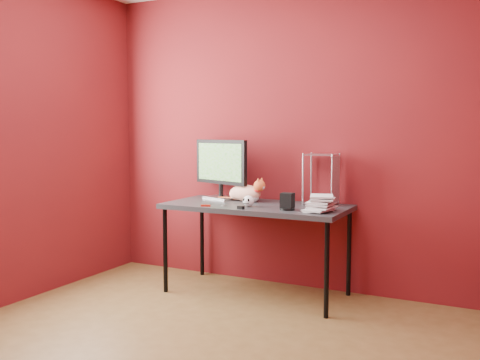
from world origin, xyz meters
The scene contains 11 objects.
room centered at (0.00, 0.00, 1.45)m, with size 3.52×3.52×2.61m.
desk centered at (-0.15, 1.37, 0.70)m, with size 1.50×0.70×0.75m.
monitor centered at (-0.57, 1.54, 1.04)m, with size 0.59×0.27×0.52m.
cat centered at (-0.32, 1.51, 0.82)m, with size 0.46×0.23×0.21m.
skull_mug centered at (-0.15, 1.22, 0.80)m, with size 0.09×0.09×0.09m.
speaker centered at (0.19, 1.20, 0.81)m, with size 0.11×0.11×0.13m.
book_stack centered at (0.36, 1.25, 1.43)m, with size 0.23×0.27×1.36m.
wire_rack centered at (0.32, 1.61, 0.96)m, with size 0.26×0.21×0.42m.
pocket_knife centered at (-0.46, 1.08, 0.76)m, with size 0.08×0.02×0.02m, color #98150B.
black_gadget centered at (-0.15, 1.08, 0.76)m, with size 0.05×0.03×0.02m, color black.
washer centered at (-0.35, 1.19, 0.75)m, with size 0.04×0.04×0.00m, color #AAAAAF.
Camera 1 is at (1.69, -2.57, 1.36)m, focal length 40.00 mm.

